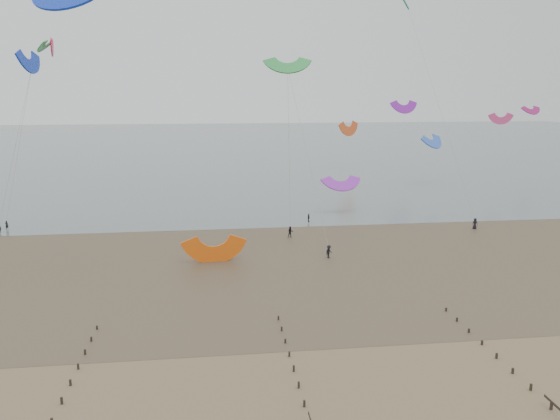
% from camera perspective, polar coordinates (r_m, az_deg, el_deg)
% --- Properties ---
extents(ground, '(500.00, 500.00, 0.00)m').
position_cam_1_polar(ground, '(45.98, -3.45, -17.67)').
color(ground, brown).
rests_on(ground, ground).
extents(sea_and_shore, '(500.00, 665.00, 0.03)m').
position_cam_1_polar(sea_and_shore, '(77.64, -8.16, -4.96)').
color(sea_and_shore, '#475654').
rests_on(sea_and_shore, ground).
extents(kitesurfers, '(114.82, 30.20, 1.87)m').
position_cam_1_polar(kitesurfers, '(95.06, 13.98, -1.44)').
color(kitesurfers, black).
rests_on(kitesurfers, ground).
extents(grounded_kite, '(7.89, 6.40, 4.08)m').
position_cam_1_polar(grounded_kite, '(75.67, -6.85, -5.39)').
color(grounded_kite, '#FE6010').
rests_on(grounded_kite, ground).
extents(kites_airborne, '(244.21, 107.75, 38.45)m').
position_cam_1_polar(kites_airborne, '(128.83, -12.05, 11.01)').
color(kites_airborne, '#E73E83').
rests_on(kites_airborne, ground).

